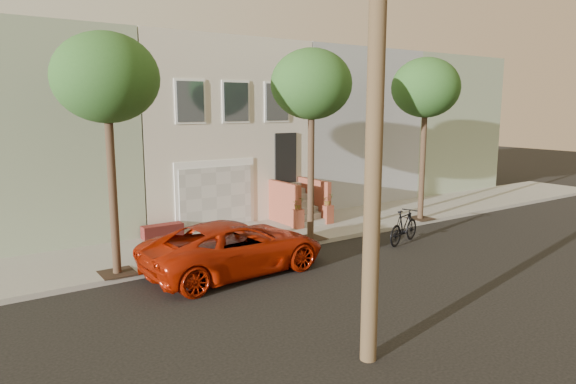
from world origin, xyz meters
TOP-DOWN VIEW (x-y plane):
  - ground at (0.00, 0.00)m, footprint 90.00×90.00m
  - sidewalk at (0.00, 5.35)m, footprint 40.00×3.70m
  - house_row at (0.00, 11.19)m, footprint 33.10×11.70m
  - tree_left at (-5.50, 3.90)m, footprint 2.70×2.57m
  - tree_mid at (1.00, 3.90)m, footprint 2.70×2.57m
  - tree_right at (6.50, 3.90)m, footprint 2.70×2.57m
  - pickup_truck at (-2.62, 2.57)m, footprint 5.35×2.69m
  - motorcycle at (3.54, 2.03)m, footprint 2.03×1.11m

SIDE VIEW (x-z plane):
  - ground at x=0.00m, z-range 0.00..0.00m
  - sidewalk at x=0.00m, z-range 0.00..0.15m
  - motorcycle at x=3.54m, z-range 0.00..1.18m
  - pickup_truck at x=-2.62m, z-range 0.00..1.45m
  - house_row at x=0.00m, z-range 0.14..7.14m
  - tree_left at x=-5.50m, z-range 2.11..8.41m
  - tree_mid at x=1.00m, z-range 2.11..8.41m
  - tree_right at x=6.50m, z-range 2.11..8.41m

